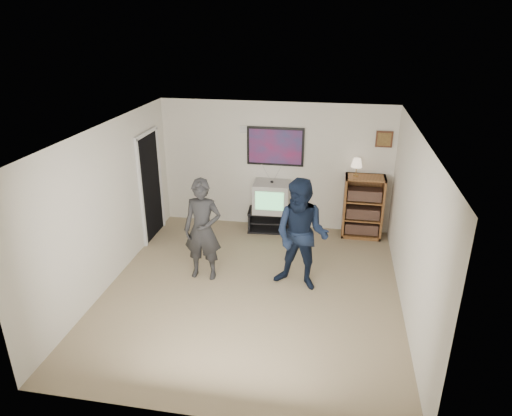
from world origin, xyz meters
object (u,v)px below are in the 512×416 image
(bookshelf, at_px, (363,207))
(media_stand, at_px, (270,220))
(crt_television, at_px, (272,197))
(person_tall, at_px, (203,230))
(person_short, at_px, (301,235))

(bookshelf, bearing_deg, media_stand, -178.39)
(crt_television, distance_m, person_tall, 2.10)
(bookshelf, bearing_deg, person_tall, -142.33)
(bookshelf, distance_m, person_short, 2.27)
(crt_television, relative_size, bookshelf, 0.57)
(bookshelf, xyz_separation_m, person_tall, (-2.57, -1.98, 0.23))
(crt_television, xyz_separation_m, bookshelf, (1.75, 0.05, -0.11))
(media_stand, xyz_separation_m, crt_television, (0.03, 0.00, 0.50))
(bookshelf, distance_m, person_tall, 3.26)
(person_tall, height_order, person_short, person_short)
(person_short, bearing_deg, person_tall, -167.88)
(crt_television, relative_size, person_short, 0.39)
(media_stand, height_order, bookshelf, bookshelf)
(media_stand, relative_size, bookshelf, 0.73)
(crt_television, bearing_deg, media_stand, 178.57)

